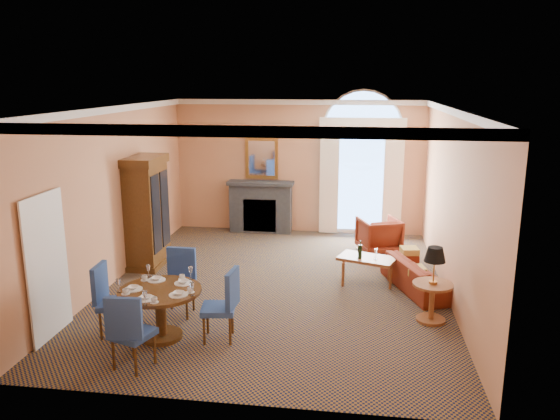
# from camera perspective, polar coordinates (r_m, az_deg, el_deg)

# --- Properties ---
(ground) EXTENTS (7.50, 7.50, 0.00)m
(ground) POSITION_cam_1_polar(r_m,az_deg,el_deg) (10.04, -0.40, -7.90)
(ground) COLOR #101835
(ground) RESTS_ON ground
(room_envelope) EXTENTS (6.04, 7.52, 3.45)m
(room_envelope) POSITION_cam_1_polar(r_m,az_deg,el_deg) (10.08, -0.01, 6.93)
(room_envelope) COLOR tan
(room_envelope) RESTS_ON ground
(armoire) EXTENTS (0.63, 1.12, 2.21)m
(armoire) POSITION_cam_1_polar(r_m,az_deg,el_deg) (11.16, -13.73, -0.35)
(armoire) COLOR #3D240E
(armoire) RESTS_ON ground
(dining_table) EXTENTS (1.19, 1.19, 0.95)m
(dining_table) POSITION_cam_1_polar(r_m,az_deg,el_deg) (8.11, -12.40, -9.32)
(dining_table) COLOR #3D240E
(dining_table) RESTS_ON ground
(dining_chair_north) EXTENTS (0.48, 0.49, 1.05)m
(dining_chair_north) POSITION_cam_1_polar(r_m,az_deg,el_deg) (8.90, -10.41, -6.87)
(dining_chair_north) COLOR navy
(dining_chair_north) RESTS_ON ground
(dining_chair_south) EXTENTS (0.59, 0.59, 1.05)m
(dining_chair_south) POSITION_cam_1_polar(r_m,az_deg,el_deg) (7.32, -15.54, -11.78)
(dining_chair_south) COLOR navy
(dining_chair_south) RESTS_ON ground
(dining_chair_east) EXTENTS (0.53, 0.53, 1.05)m
(dining_chair_east) POSITION_cam_1_polar(r_m,az_deg,el_deg) (7.90, -5.77, -9.38)
(dining_chair_east) COLOR navy
(dining_chair_east) RESTS_ON ground
(dining_chair_west) EXTENTS (0.58, 0.58, 1.05)m
(dining_chair_west) POSITION_cam_1_polar(r_m,az_deg,el_deg) (8.45, -17.58, -8.44)
(dining_chair_west) COLOR navy
(dining_chair_west) RESTS_ON ground
(sofa) EXTENTS (1.30, 1.96, 0.53)m
(sofa) POSITION_cam_1_polar(r_m,az_deg,el_deg) (10.10, 14.32, -6.58)
(sofa) COLOR maroon
(sofa) RESTS_ON ground
(armchair) EXTENTS (1.05, 1.06, 0.76)m
(armchair) POSITION_cam_1_polar(r_m,az_deg,el_deg) (12.00, 10.29, -2.60)
(armchair) COLOR maroon
(armchair) RESTS_ON ground
(coffee_table) EXTENTS (1.13, 0.86, 0.84)m
(coffee_table) POSITION_cam_1_polar(r_m,az_deg,el_deg) (10.10, 9.04, -5.13)
(coffee_table) COLOR brown
(coffee_table) RESTS_ON ground
(side_table) EXTENTS (0.62, 0.62, 1.17)m
(side_table) POSITION_cam_1_polar(r_m,az_deg,el_deg) (8.71, 15.74, -6.70)
(side_table) COLOR brown
(side_table) RESTS_ON ground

